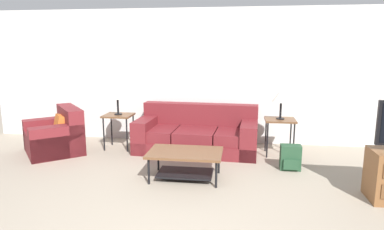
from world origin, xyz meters
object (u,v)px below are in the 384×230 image
Objects in this scene: table_lamp_left at (117,93)px; table_lamp_right at (281,96)px; armchair at (56,136)px; side_table_left at (118,119)px; backpack at (290,158)px; couch at (197,135)px; side_table_right at (280,123)px; coffee_table at (185,158)px.

table_lamp_left is 1.00× the size of table_lamp_right.
side_table_left is at bearing 20.93° from armchair.
backpack is (4.04, -0.35, -0.10)m from armchair.
armchair reaches higher than side_table_left.
couch is 1.48m from side_table_right.
armchair is 2.67m from coffee_table.
side_table_left and side_table_right have the same top height.
coffee_table is 2.01× the size of table_lamp_right.
side_table_right is 2.95m from table_lamp_left.
side_table_left reaches higher than coffee_table.
backpack is (1.54, 0.59, -0.11)m from coffee_table.
armchair is 2.60× the size of table_lamp_right.
armchair is 3.98m from side_table_right.
table_lamp_right is (-0.00, 0.00, 0.47)m from side_table_right.
backpack is at bearing 20.99° from coffee_table.
side_table_left is at bearing 180.00° from table_lamp_left.
backpack is at bearing -4.93° from armchair.
table_lamp_left is (-1.46, -0.06, 0.75)m from couch.
couch is 4.25× the size of table_lamp_right.
couch reaches higher than side_table_right.
table_lamp_right reaches higher than side_table_right.
table_lamp_right is at bearing 180.00° from side_table_right.
coffee_table is 1.66m from backpack.
armchair is 1.14m from side_table_left.
table_lamp_left is (-2.91, 0.00, 0.47)m from side_table_right.
table_lamp_left reaches higher than backpack.
side_table_right is at bearing 42.70° from coffee_table.
armchair is 1.34m from table_lamp_left.
side_table_right reaches higher than backpack.
coffee_table is at bearing -20.63° from armchair.
side_table_right reaches higher than coffee_table.
coffee_table is 1.63× the size of side_table_right.
side_table_left is at bearing 166.11° from backpack.
couch is 2.53m from armchair.
side_table_left is 3.12m from backpack.
side_table_left is at bearing 137.65° from coffee_table.
coffee_table is (0.01, -1.40, 0.01)m from couch.
table_lamp_right reaches higher than coffee_table.
table_lamp_left is at bearing 20.93° from armchair.
backpack is (0.09, -0.74, -0.85)m from table_lamp_right.
coffee_table is 2.70× the size of backpack.
table_lamp_left is (1.03, 0.40, 0.75)m from armchair.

